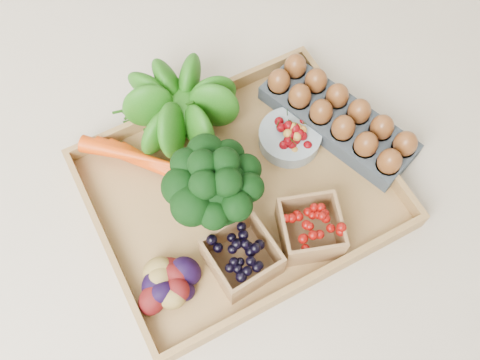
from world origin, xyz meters
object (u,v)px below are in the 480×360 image
tray (240,192)px  broccoli (217,197)px  cherry_bowl (290,137)px  egg_carton (337,121)px

tray → broccoli: bearing=-159.8°
cherry_bowl → egg_carton: (0.10, -0.01, 0.00)m
tray → broccoli: (-0.06, -0.02, 0.08)m
tray → egg_carton: size_ratio=1.67×
cherry_bowl → broccoli: bearing=-160.2°
broccoli → cherry_bowl: 0.22m
cherry_bowl → egg_carton: egg_carton is taller
egg_carton → tray: bearing=169.0°
tray → egg_carton: 0.25m
tray → egg_carton: (0.24, 0.04, 0.03)m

